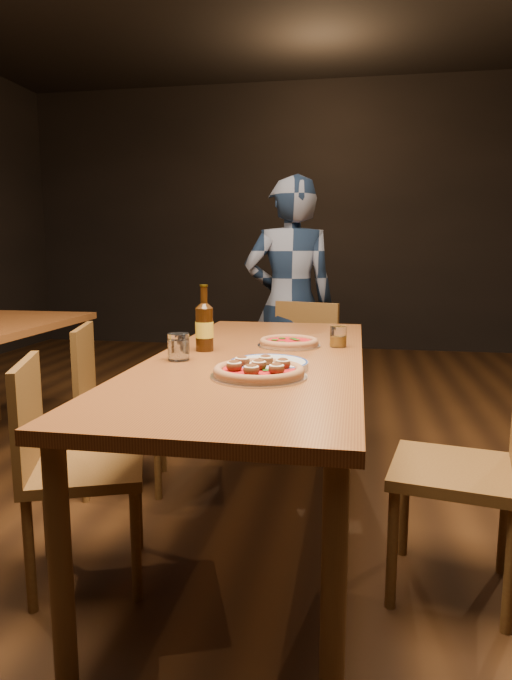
% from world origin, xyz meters
% --- Properties ---
extents(ground, '(9.00, 9.00, 0.00)m').
position_xyz_m(ground, '(0.00, 0.00, 0.00)').
color(ground, black).
extents(room_shell, '(9.00, 9.00, 9.00)m').
position_xyz_m(room_shell, '(0.00, 0.00, 1.86)').
color(room_shell, black).
rests_on(room_shell, ground).
extents(table_main, '(0.80, 2.00, 0.75)m').
position_xyz_m(table_main, '(0.00, 0.00, 0.68)').
color(table_main, brown).
rests_on(table_main, ground).
extents(chair_main_nw, '(0.50, 0.50, 0.83)m').
position_xyz_m(chair_main_nw, '(-0.54, -0.40, 0.42)').
color(chair_main_nw, '#5A3417').
rests_on(chair_main_nw, ground).
extents(chair_main_sw, '(0.48, 0.48, 0.84)m').
position_xyz_m(chair_main_sw, '(-0.72, 0.37, 0.42)').
color(chair_main_sw, '#5A3417').
rests_on(chair_main_sw, ground).
extents(chair_main_e, '(0.48, 0.48, 0.87)m').
position_xyz_m(chair_main_e, '(0.71, -0.25, 0.44)').
color(chair_main_e, '#5A3417').
rests_on(chair_main_e, ground).
extents(chair_end, '(0.51, 0.51, 0.88)m').
position_xyz_m(chair_end, '(0.02, 1.13, 0.44)').
color(chair_end, '#5A3417').
rests_on(chair_end, ground).
extents(pizza_meatball, '(0.32, 0.32, 0.06)m').
position_xyz_m(pizza_meatball, '(0.06, -0.36, 0.77)').
color(pizza_meatball, '#B7B7BF').
rests_on(pizza_meatball, table_main).
extents(pizza_margherita, '(0.27, 0.27, 0.04)m').
position_xyz_m(pizza_margherita, '(0.09, 0.23, 0.77)').
color(pizza_margherita, '#B7B7BF').
rests_on(pizza_margherita, table_main).
extents(plate_stack, '(0.27, 0.27, 0.03)m').
position_xyz_m(plate_stack, '(0.08, -0.23, 0.76)').
color(plate_stack, white).
rests_on(plate_stack, table_main).
extents(beer_bottle, '(0.07, 0.07, 0.26)m').
position_xyz_m(beer_bottle, '(-0.23, 0.07, 0.84)').
color(beer_bottle, black).
rests_on(beer_bottle, table_main).
extents(water_glass, '(0.08, 0.08, 0.10)m').
position_xyz_m(water_glass, '(-0.28, -0.14, 0.80)').
color(water_glass, white).
rests_on(water_glass, table_main).
extents(amber_glass, '(0.07, 0.07, 0.09)m').
position_xyz_m(amber_glass, '(0.30, 0.25, 0.79)').
color(amber_glass, '#AB6913').
rests_on(amber_glass, table_main).
extents(diner, '(0.66, 0.51, 1.61)m').
position_xyz_m(diner, '(-0.05, 1.47, 0.80)').
color(diner, black).
rests_on(diner, ground).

